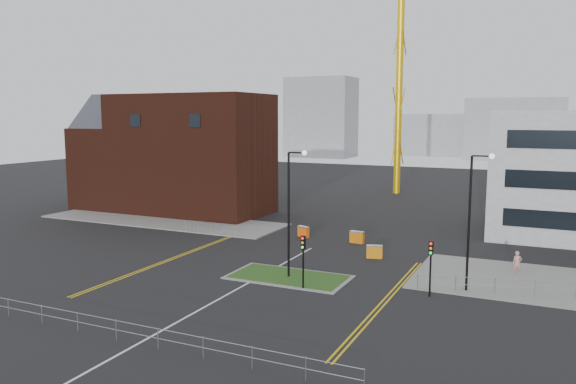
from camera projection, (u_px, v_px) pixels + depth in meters
The scene contains 25 objects.
ground at pixel (203, 308), 33.90m from camera, with size 200.00×200.00×0.00m, color black.
pavement_left at pixel (162, 220), 62.02m from camera, with size 28.00×8.00×0.12m, color slate.
island_kerb at pixel (289, 277), 40.24m from camera, with size 8.60×4.60×0.08m, color slate.
grass_island at pixel (289, 277), 40.24m from camera, with size 8.00×4.00×0.12m, color #214416.
brick_building at pixel (171, 155), 67.74m from camera, with size 24.20×10.07×14.24m.
tower_crane at pixel (442, 8), 78.03m from camera, with size 53.01×2.13×38.37m.
streetlamp_island at pixel (291, 203), 39.43m from camera, with size 1.46×0.36×9.18m.
streetlamp_right_near at pixel (473, 211), 36.20m from camera, with size 1.46×0.36×9.18m.
traffic_light_island at pixel (303, 252), 37.25m from camera, with size 0.28×0.33×3.65m.
traffic_light_right at pixel (431, 258), 35.70m from camera, with size 0.28×0.33×3.65m.
railing_front at pixel (137, 330), 28.41m from camera, with size 24.05×0.05×1.10m.
railing_left at pixel (211, 227), 54.57m from camera, with size 6.05×0.05×1.10m.
railing_right at pixel (576, 287), 35.54m from camera, with size 19.05×5.05×1.10m.
centre_line at pixel (220, 298), 35.70m from camera, with size 0.15×30.00×0.01m, color silver.
yellow_left_a at pixel (179, 255), 46.65m from camera, with size 0.12×24.00×0.01m, color gold.
yellow_left_b at pixel (182, 256), 46.52m from camera, with size 0.12×24.00×0.01m, color gold.
yellow_right_a at pixel (383, 300), 35.31m from camera, with size 0.12×20.00×0.01m, color gold.
yellow_right_b at pixel (388, 301), 35.19m from camera, with size 0.12×20.00×0.01m, color gold.
skyline_a at pixel (321, 118), 156.93m from camera, with size 18.00×12.00×22.00m, color gray.
skyline_b at pixel (515, 129), 145.39m from camera, with size 24.00×12.00×16.00m, color gray.
skyline_d at pixel (449, 135), 162.17m from camera, with size 30.00×12.00×12.00m, color gray.
pedestrian at pixel (517, 263), 40.94m from camera, with size 0.63×0.42×1.74m, color #D78B8E.
barrier_left at pixel (303, 231), 53.70m from camera, with size 1.30×0.89×1.04m.
barrier_mid at pixel (357, 237), 51.11m from camera, with size 1.36×0.59×1.11m.
barrier_right at pixel (374, 251), 45.68m from camera, with size 1.35×0.77×1.08m.
Camera 1 is at (18.46, -27.41, 11.54)m, focal length 35.00 mm.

